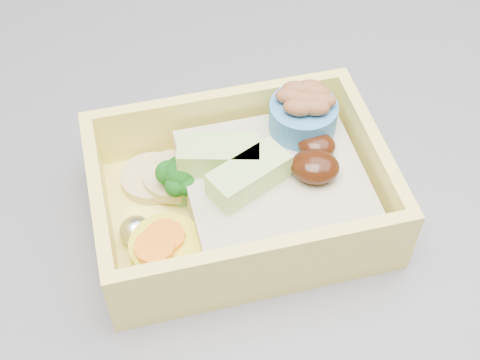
# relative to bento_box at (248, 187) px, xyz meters

# --- Properties ---
(bento_box) EXTENTS (0.23, 0.20, 0.07)m
(bento_box) POSITION_rel_bento_box_xyz_m (0.00, 0.00, 0.00)
(bento_box) COLOR #FFED69
(bento_box) RESTS_ON island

